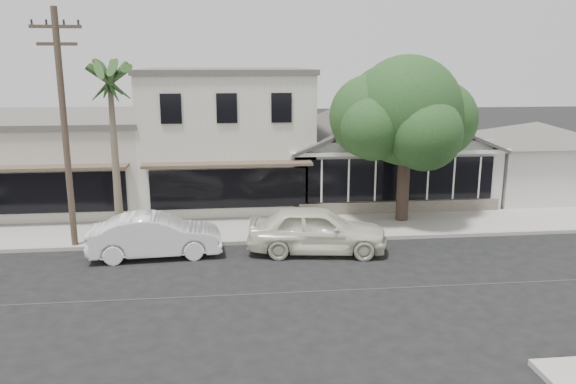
{
  "coord_description": "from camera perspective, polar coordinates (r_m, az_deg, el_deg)",
  "views": [
    {
      "loc": [
        -3.05,
        -16.34,
        7.08
      ],
      "look_at": [
        -0.58,
        6.0,
        1.85
      ],
      "focal_mm": 35.0,
      "sensor_mm": 36.0,
      "label": 1
    }
  ],
  "objects": [
    {
      "name": "ground",
      "position": [
        18.06,
        3.98,
        -10.01
      ],
      "size": [
        140.0,
        140.0,
        0.0
      ],
      "primitive_type": "plane",
      "color": "black",
      "rests_on": "ground"
    },
    {
      "name": "sidewalk_north",
      "position": [
        24.63,
        -17.67,
        -4.06
      ],
      "size": [
        90.0,
        3.5,
        0.15
      ],
      "primitive_type": "cube",
      "color": "#9E9991",
      "rests_on": "ground"
    },
    {
      "name": "corner_shop",
      "position": [
        30.24,
        9.23,
        4.45
      ],
      "size": [
        10.4,
        8.6,
        5.1
      ],
      "color": "silver",
      "rests_on": "ground"
    },
    {
      "name": "side_cottage",
      "position": [
        32.71,
        23.61,
        2.18
      ],
      "size": [
        6.0,
        6.0,
        3.0
      ],
      "primitive_type": "cube",
      "color": "silver",
      "rests_on": "ground"
    },
    {
      "name": "row_building_near",
      "position": [
        30.08,
        -6.19,
        5.71
      ],
      "size": [
        8.0,
        10.0,
        6.5
      ],
      "primitive_type": "cube",
      "color": "silver",
      "rests_on": "ground"
    },
    {
      "name": "row_building_midnear",
      "position": [
        31.55,
        -22.73,
        3.0
      ],
      "size": [
        10.0,
        10.0,
        4.2
      ],
      "primitive_type": "cube",
      "color": "beige",
      "rests_on": "ground"
    },
    {
      "name": "utility_pole",
      "position": [
        22.46,
        -21.77,
        6.32
      ],
      "size": [
        1.8,
        0.24,
        9.0
      ],
      "color": "brown",
      "rests_on": "ground"
    },
    {
      "name": "car_0",
      "position": [
        21.27,
        2.95,
        -3.82
      ],
      "size": [
        5.49,
        2.81,
        1.79
      ],
      "primitive_type": "imported",
      "rotation": [
        0.0,
        0.0,
        1.43
      ],
      "color": "silver",
      "rests_on": "ground"
    },
    {
      "name": "car_1",
      "position": [
        21.42,
        -13.32,
        -4.33
      ],
      "size": [
        4.93,
        2.02,
        1.59
      ],
      "primitive_type": "imported",
      "rotation": [
        0.0,
        0.0,
        1.64
      ],
      "color": "white",
      "rests_on": "ground"
    },
    {
      "name": "shade_tree",
      "position": [
        25.12,
        11.67,
        7.79
      ],
      "size": [
        6.67,
        6.03,
        7.4
      ],
      "rotation": [
        0.0,
        0.0,
        -0.11
      ],
      "color": "#443329",
      "rests_on": "ground"
    },
    {
      "name": "palm_east",
      "position": [
        22.55,
        -17.67,
        10.82
      ],
      "size": [
        3.17,
        3.17,
        7.5
      ],
      "color": "#726651",
      "rests_on": "ground"
    }
  ]
}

